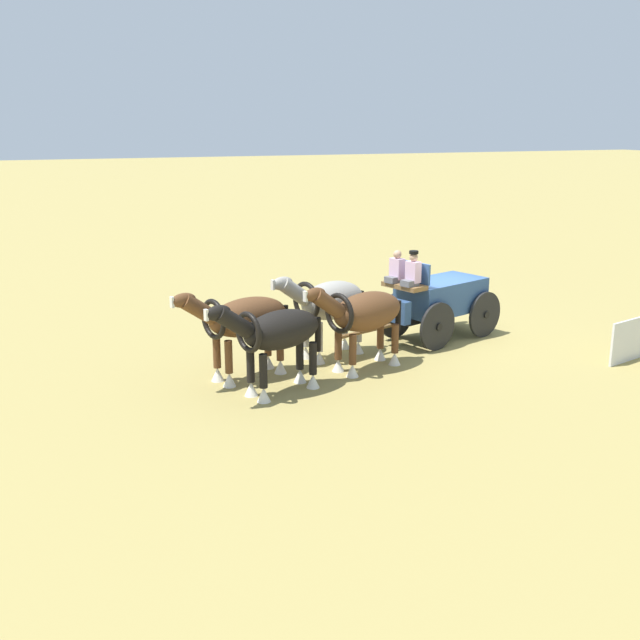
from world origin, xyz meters
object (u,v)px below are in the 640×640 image
Objects in this scene: draft_horse_rear_near at (363,314)px; show_wagon at (437,298)px; draft_horse_rear_off at (328,303)px; draft_horse_lead_off at (243,321)px; draft_horse_lead_near at (276,334)px.

show_wagon is at bearing -150.98° from draft_horse_rear_near.
draft_horse_lead_off is at bearing 18.17° from draft_horse_rear_off.
draft_horse_rear_off is 0.95× the size of draft_horse_lead_off.
draft_horse_lead_near is at bearing 107.85° from draft_horse_lead_off.
draft_horse_rear_near is 1.30m from draft_horse_rear_off.
draft_horse_lead_off is at bearing 11.98° from show_wagon.
draft_horse_lead_off is (2.88, -0.42, 0.03)m from draft_horse_rear_near.
draft_horse_rear_near is 2.61m from draft_horse_lead_near.
draft_horse_rear_near is at bearing 107.93° from draft_horse_rear_off.
draft_horse_rear_off is (3.42, 0.44, 0.26)m from show_wagon.
show_wagon reaches higher than draft_horse_lead_near.
draft_horse_lead_off is (2.48, 0.81, -0.00)m from draft_horse_rear_off.
draft_horse_rear_off is at bearing -72.07° from draft_horse_rear_near.
draft_horse_lead_off is (5.90, 1.25, 0.25)m from show_wagon.
draft_horse_lead_near is (2.08, 2.05, -0.04)m from draft_horse_rear_off.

